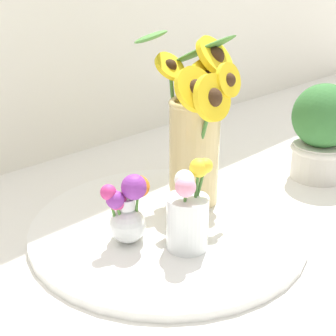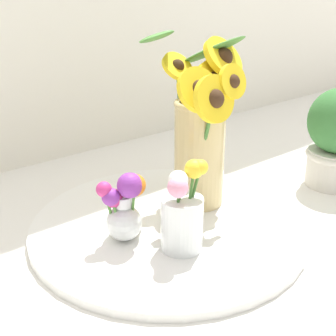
{
  "view_description": "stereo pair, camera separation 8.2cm",
  "coord_description": "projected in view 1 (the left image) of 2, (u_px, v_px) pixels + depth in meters",
  "views": [
    {
      "loc": [
        -0.57,
        -0.46,
        0.45
      ],
      "look_at": [
        -0.03,
        0.07,
        0.13
      ],
      "focal_mm": 50.0,
      "sensor_mm": 36.0,
      "label": 1
    },
    {
      "loc": [
        -0.51,
        -0.52,
        0.45
      ],
      "look_at": [
        -0.03,
        0.07,
        0.13
      ],
      "focal_mm": 50.0,
      "sensor_mm": 36.0,
      "label": 2
    }
  ],
  "objects": [
    {
      "name": "mason_jar_sunflowers",
      "position": [
        196.0,
        128.0,
        0.9
      ],
      "size": [
        0.24,
        0.21,
        0.34
      ],
      "color": "#D1B77A",
      "rests_on": "serving_tray"
    },
    {
      "name": "potted_plant",
      "position": [
        323.0,
        131.0,
        1.05
      ],
      "size": [
        0.14,
        0.14,
        0.22
      ],
      "color": "beige",
      "rests_on": "ground_plane"
    },
    {
      "name": "vase_bulb_right",
      "position": [
        128.0,
        210.0,
        0.78
      ],
      "size": [
        0.08,
        0.07,
        0.13
      ],
      "color": "white",
      "rests_on": "serving_tray"
    },
    {
      "name": "serving_tray",
      "position": [
        168.0,
        226.0,
        0.87
      ],
      "size": [
        0.51,
        0.51,
        0.02
      ],
      "color": "white",
      "rests_on": "ground_plane"
    },
    {
      "name": "ground_plane",
      "position": [
        208.0,
        239.0,
        0.84
      ],
      "size": [
        6.0,
        6.0,
        0.0
      ],
      "primitive_type": "plane",
      "color": "silver"
    },
    {
      "name": "vase_small_center",
      "position": [
        188.0,
        213.0,
        0.77
      ],
      "size": [
        0.08,
        0.07,
        0.16
      ],
      "color": "white",
      "rests_on": "serving_tray"
    }
  ]
}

